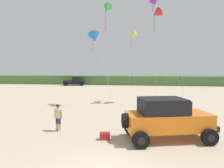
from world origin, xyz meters
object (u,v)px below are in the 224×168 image
object	(u,v)px
person_watching	(58,116)
kite_black_sled	(94,38)
kite_purple_stunt	(107,9)
kite_red_delta	(156,14)
jeep	(167,118)
distant_pickup	(75,81)
kite_green_box	(154,2)
cooler_box	(105,136)
kite_orange_streamer	(133,34)

from	to	relation	value
person_watching	kite_black_sled	distance (m)	10.40
kite_purple_stunt	kite_red_delta	bearing A→B (deg)	27.50
jeep	kite_black_sled	xyz separation A→B (m)	(-6.11, 9.09, 5.73)
distant_pickup	kite_green_box	size ratio (longest dim) A/B	0.43
kite_green_box	kite_red_delta	bearing A→B (deg)	50.58
jeep	cooler_box	xyz separation A→B (m)	(-3.28, -0.43, -1.01)
kite_red_delta	jeep	bearing A→B (deg)	-90.64
distant_pickup	kite_purple_stunt	world-z (taller)	kite_purple_stunt
cooler_box	kite_green_box	xyz separation A→B (m)	(3.18, 12.21, 10.74)
kite_red_delta	kite_purple_stunt	world-z (taller)	kite_red_delta
jeep	cooler_box	size ratio (longest dim) A/B	8.96
kite_green_box	kite_black_sled	distance (m)	7.69
jeep	kite_green_box	size ratio (longest dim) A/B	0.44
kite_orange_streamer	kite_red_delta	distance (m)	3.33
kite_green_box	person_watching	bearing A→B (deg)	-119.27
kite_green_box	cooler_box	bearing A→B (deg)	-104.60
person_watching	kite_orange_streamer	distance (m)	14.19
jeep	kite_green_box	distance (m)	15.28
kite_orange_streamer	kite_red_delta	bearing A→B (deg)	-7.94
cooler_box	distant_pickup	size ratio (longest dim) A/B	0.12
person_watching	kite_green_box	bearing A→B (deg)	60.73
kite_orange_streamer	kite_purple_stunt	distance (m)	4.39
cooler_box	kite_black_sled	distance (m)	12.00
jeep	cooler_box	distance (m)	3.46
kite_black_sled	kite_orange_streamer	bearing A→B (deg)	42.10
cooler_box	person_watching	bearing A→B (deg)	149.86
person_watching	kite_green_box	xyz separation A→B (m)	(6.26, 11.18, 9.99)
jeep	cooler_box	world-z (taller)	jeep
kite_orange_streamer	kite_black_sled	distance (m)	5.04
person_watching	distant_pickup	size ratio (longest dim) A/B	0.34
jeep	kite_purple_stunt	bearing A→B (deg)	117.35
cooler_box	kite_red_delta	size ratio (longest dim) A/B	0.05
jeep	distant_pickup	world-z (taller)	jeep
jeep	kite_orange_streamer	size ratio (longest dim) A/B	0.60
kite_black_sled	cooler_box	bearing A→B (deg)	-73.49
kite_purple_stunt	jeep	bearing A→B (deg)	-62.65
kite_orange_streamer	kite_purple_stunt	size ratio (longest dim) A/B	0.80
distant_pickup	kite_green_box	distance (m)	29.16
kite_green_box	distant_pickup	bearing A→B (deg)	127.18
kite_purple_stunt	kite_green_box	bearing A→B (deg)	25.89
distant_pickup	kite_red_delta	bearing A→B (deg)	-52.05
cooler_box	distant_pickup	xyz separation A→B (m)	(-13.37, 34.03, 0.75)
kite_black_sled	kite_red_delta	bearing A→B (deg)	25.54
kite_purple_stunt	kite_black_sled	size ratio (longest dim) A/B	1.37
kite_green_box	kite_purple_stunt	distance (m)	5.44
jeep	kite_black_sled	distance (m)	12.36
distant_pickup	kite_red_delta	distance (m)	28.71
cooler_box	kite_red_delta	world-z (taller)	kite_red_delta
kite_orange_streamer	kite_green_box	xyz separation A→B (m)	(2.31, -0.65, 3.22)
kite_red_delta	kite_black_sled	bearing A→B (deg)	-154.46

